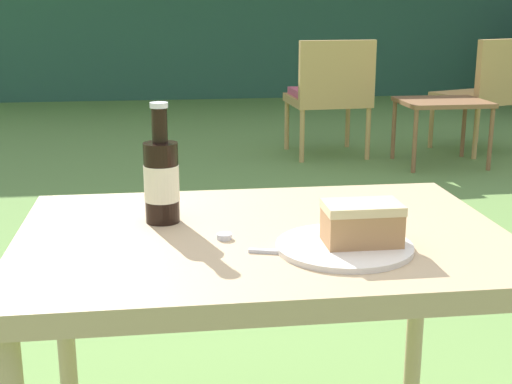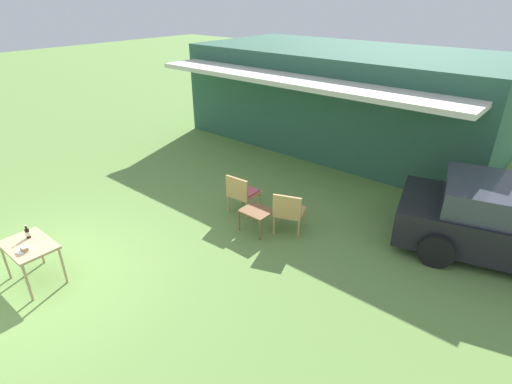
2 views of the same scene
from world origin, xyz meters
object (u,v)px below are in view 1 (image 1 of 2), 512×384
at_px(cola_bottle_near, 161,179).
at_px(patio_table, 263,271).
at_px(wicker_chair_cushioned, 330,92).
at_px(wicker_chair_plain, 489,89).
at_px(cake_on_plate, 354,233).
at_px(garden_side_table, 442,107).

bearing_deg(cola_bottle_near, patio_table, -26.14).
distance_m(wicker_chair_cushioned, wicker_chair_plain, 1.22).
relative_size(wicker_chair_cushioned, cola_bottle_near, 3.71).
bearing_deg(cola_bottle_near, cake_on_plate, -31.85).
height_order(wicker_chair_plain, garden_side_table, wicker_chair_plain).
relative_size(wicker_chair_plain, patio_table, 0.95).
height_order(cake_on_plate, cola_bottle_near, cola_bottle_near).
relative_size(wicker_chair_cushioned, garden_side_table, 1.47).
xyz_separation_m(wicker_chair_cushioned, patio_table, (-1.04, -3.86, 0.15)).
bearing_deg(cake_on_plate, patio_table, 141.71).
relative_size(wicker_chair_plain, cola_bottle_near, 3.71).
relative_size(cake_on_plate, cola_bottle_near, 1.02).
relative_size(patio_table, cola_bottle_near, 3.90).
height_order(wicker_chair_cushioned, cola_bottle_near, cola_bottle_near).
height_order(patio_table, cake_on_plate, cake_on_plate).
bearing_deg(cola_bottle_near, garden_side_table, 60.23).
height_order(garden_side_table, patio_table, patio_table).
relative_size(patio_table, cake_on_plate, 3.82).
bearing_deg(cake_on_plate, garden_side_table, 65.80).
bearing_deg(garden_side_table, cola_bottle_near, -119.77).
bearing_deg(wicker_chair_plain, cola_bottle_near, 36.05).
xyz_separation_m(wicker_chair_cushioned, cola_bottle_near, (-1.22, -3.77, 0.31)).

